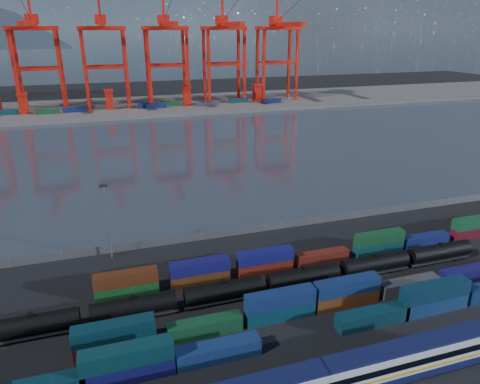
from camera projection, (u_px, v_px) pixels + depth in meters
name	position (u px, v px, depth m)	size (l,w,h in m)	color
ground	(290.00, 301.00, 76.59)	(700.00, 700.00, 0.00)	black
harbor_water	(183.00, 151.00, 170.03)	(700.00, 700.00, 0.00)	#323C49
far_quay	(152.00, 106.00, 263.11)	(700.00, 70.00, 2.00)	#514F4C
container_row_south	(278.00, 335.00, 65.27)	(140.43, 2.57, 5.48)	#46484B
container_row_mid	(289.00, 307.00, 71.92)	(140.65, 2.45, 5.22)	#3D4042
container_row_north	(322.00, 253.00, 88.53)	(140.53, 2.31, 4.92)	#101153
tanker_string	(223.00, 291.00, 75.62)	(107.50, 3.11, 4.46)	black
waterfront_fence	(243.00, 230.00, 101.15)	(160.12, 0.12, 2.20)	#595B5E
yard_light_mast	(107.00, 218.00, 87.96)	(1.60, 0.40, 16.60)	slate
gantry_cranes	(135.00, 38.00, 240.85)	(200.35, 48.67, 65.91)	red
quay_containers	(135.00, 107.00, 246.26)	(172.58, 10.99, 2.60)	navy
straddle_carriers	(149.00, 97.00, 251.06)	(140.00, 7.00, 11.10)	red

